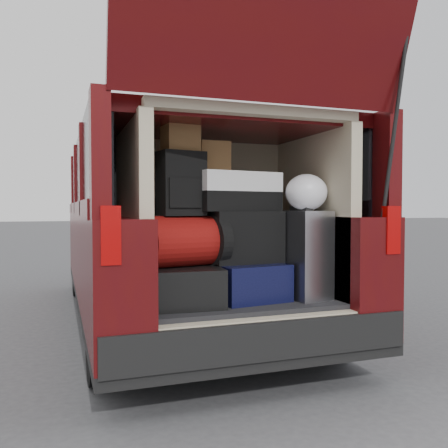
# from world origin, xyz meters

# --- Properties ---
(ground) EXTENTS (80.00, 80.00, 0.00)m
(ground) POSITION_xyz_m (0.00, 0.00, 0.00)
(ground) COLOR #3C3D3F
(ground) RESTS_ON ground
(minivan) EXTENTS (1.90, 5.35, 2.77)m
(minivan) POSITION_xyz_m (0.00, 1.86, 0.91)
(minivan) COLOR black
(minivan) RESTS_ON ground
(load_floor) EXTENTS (1.24, 1.05, 0.55)m
(load_floor) POSITION_xyz_m (0.00, 0.28, 0.28)
(load_floor) COLOR black
(load_floor) RESTS_ON ground
(black_hardshell) EXTENTS (0.48, 0.63, 0.24)m
(black_hardshell) POSITION_xyz_m (-0.36, 0.15, 0.67)
(black_hardshell) COLOR black
(black_hardshell) RESTS_ON load_floor
(navy_hardshell) EXTENTS (0.52, 0.61, 0.24)m
(navy_hardshell) POSITION_xyz_m (0.06, 0.18, 0.67)
(navy_hardshell) COLOR black
(navy_hardshell) RESTS_ON load_floor
(silver_roller) EXTENTS (0.31, 0.43, 0.59)m
(silver_roller) POSITION_xyz_m (0.44, 0.07, 0.84)
(silver_roller) COLOR white
(silver_roller) RESTS_ON load_floor
(red_duffel) EXTENTS (0.55, 0.41, 0.32)m
(red_duffel) POSITION_xyz_m (-0.36, 0.12, 0.95)
(red_duffel) COLOR maroon
(red_duffel) RESTS_ON black_hardshell
(black_soft_case) EXTENTS (0.50, 0.32, 0.34)m
(black_soft_case) POSITION_xyz_m (0.07, 0.17, 0.96)
(black_soft_case) COLOR black
(black_soft_case) RESTS_ON navy_hardshell
(backpack) EXTENTS (0.31, 0.22, 0.40)m
(backpack) POSITION_xyz_m (-0.37, 0.14, 1.31)
(backpack) COLOR black
(backpack) RESTS_ON red_duffel
(twotone_duffel) EXTENTS (0.63, 0.41, 0.26)m
(twotone_duffel) POSITION_xyz_m (0.02, 0.21, 1.27)
(twotone_duffel) COLOR silver
(twotone_duffel) RESTS_ON black_soft_case
(grocery_sack_lower) EXTENTS (0.23, 0.20, 0.19)m
(grocery_sack_lower) POSITION_xyz_m (-0.37, 0.18, 1.61)
(grocery_sack_lower) COLOR brown
(grocery_sack_lower) RESTS_ON backpack
(grocery_sack_upper) EXTENTS (0.20, 0.17, 0.20)m
(grocery_sack_upper) POSITION_xyz_m (-0.12, 0.26, 1.50)
(grocery_sack_upper) COLOR brown
(grocery_sack_upper) RESTS_ON twotone_duffel
(plastic_bag_right) EXTENTS (0.30, 0.28, 0.25)m
(plastic_bag_right) POSITION_xyz_m (0.47, 0.04, 1.26)
(plastic_bag_right) COLOR white
(plastic_bag_right) RESTS_ON silver_roller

